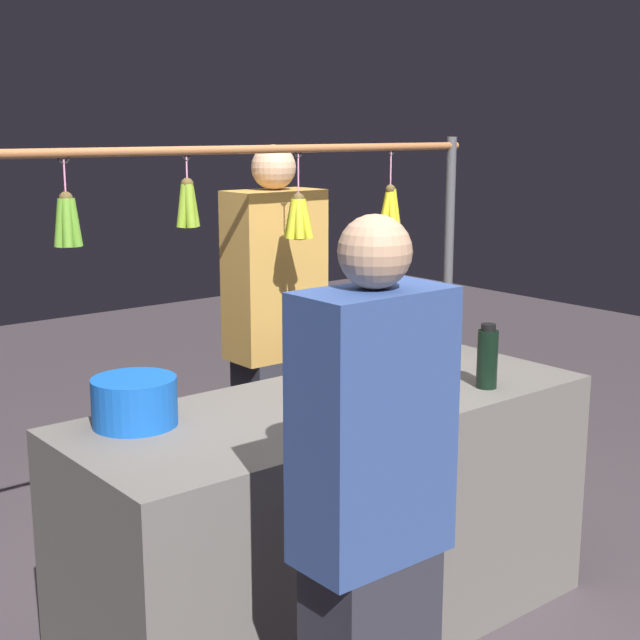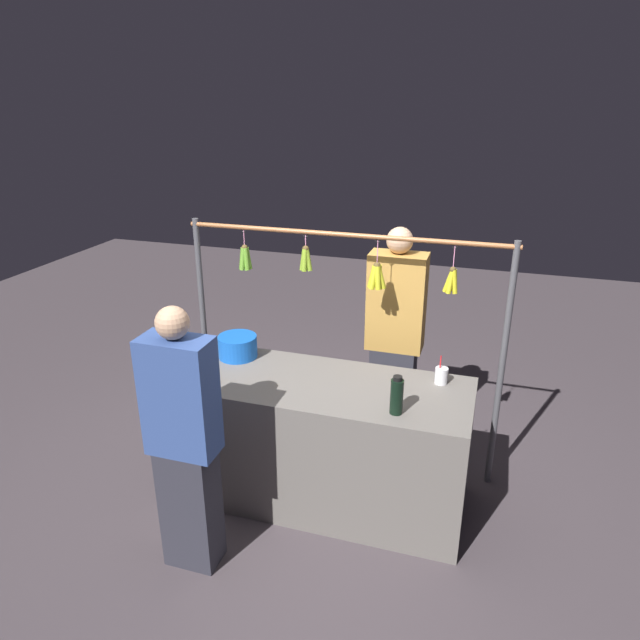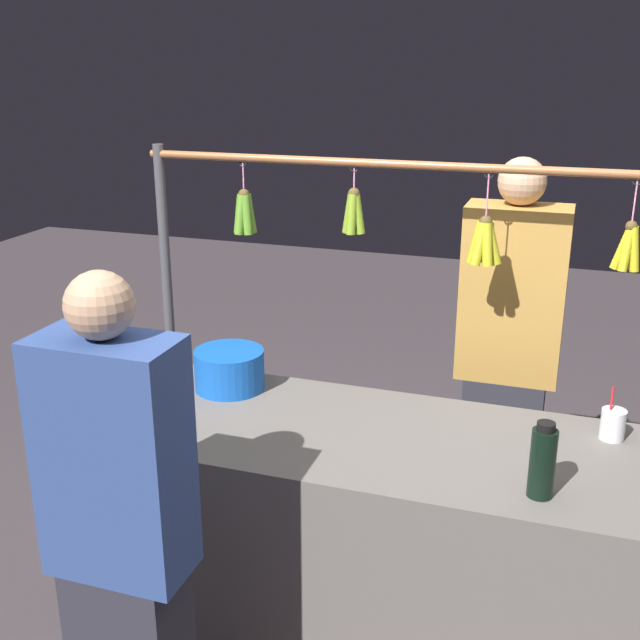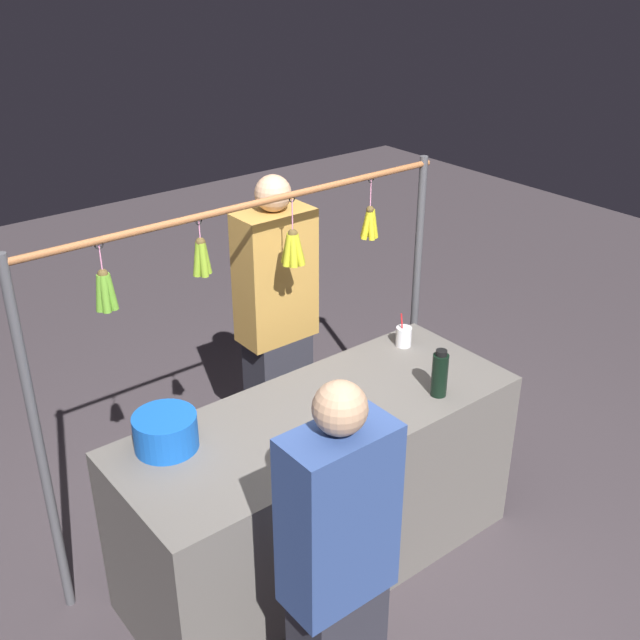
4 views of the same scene
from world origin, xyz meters
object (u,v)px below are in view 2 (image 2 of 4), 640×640
object	(u,v)px
water_bottle	(397,396)
drink_cup	(441,376)
customer_person	(185,445)
vendor_person	(394,343)
blue_bucket	(238,346)

from	to	relation	value
water_bottle	drink_cup	bearing A→B (deg)	-114.67
drink_cup	customer_person	bearing A→B (deg)	38.18
customer_person	vendor_person	bearing A→B (deg)	-118.89
water_bottle	customer_person	bearing A→B (deg)	27.36
blue_bucket	drink_cup	world-z (taller)	drink_cup
water_bottle	vendor_person	world-z (taller)	vendor_person
vendor_person	customer_person	world-z (taller)	vendor_person
drink_cup	vendor_person	size ratio (longest dim) A/B	0.11
water_bottle	customer_person	size ratio (longest dim) A/B	0.15
water_bottle	blue_bucket	distance (m)	1.28
customer_person	drink_cup	bearing A→B (deg)	-141.82
water_bottle	drink_cup	size ratio (longest dim) A/B	1.29
water_bottle	blue_bucket	size ratio (longest dim) A/B	0.88
water_bottle	vendor_person	xyz separation A→B (m)	(0.20, -1.03, -0.13)
blue_bucket	vendor_person	world-z (taller)	vendor_person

